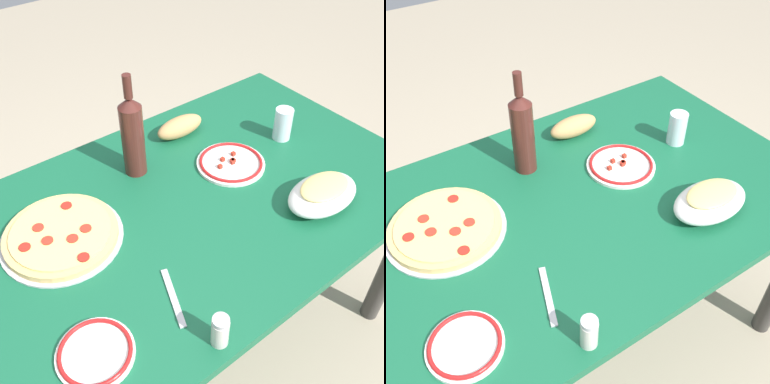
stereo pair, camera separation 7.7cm
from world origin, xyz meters
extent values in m
plane|color=tan|center=(0.00, 0.00, 0.00)|extent=(8.00, 8.00, 0.00)
cube|color=#145938|center=(0.00, 0.00, 0.74)|extent=(1.43, 0.88, 0.03)
cylinder|color=#33302D|center=(-0.65, -0.38, 0.36)|extent=(0.07, 0.07, 0.73)
cylinder|color=#B7B7BC|center=(0.37, -0.10, 0.76)|extent=(0.33, 0.33, 0.01)
cylinder|color=#DBB26B|center=(0.37, -0.10, 0.77)|extent=(0.31, 0.31, 0.02)
cylinder|color=#EACC75|center=(0.37, -0.10, 0.78)|extent=(0.27, 0.27, 0.01)
cylinder|color=#B22D1E|center=(0.41, -0.08, 0.79)|extent=(0.03, 0.03, 0.00)
cylinder|color=maroon|center=(0.37, 0.02, 0.79)|extent=(0.03, 0.03, 0.00)
cylinder|color=maroon|center=(0.47, -0.10, 0.79)|extent=(0.03, 0.03, 0.00)
cylinder|color=#B22D1E|center=(0.31, -0.06, 0.79)|extent=(0.03, 0.03, 0.00)
cylinder|color=#B22D1E|center=(0.36, -0.05, 0.79)|extent=(0.03, 0.03, 0.00)
cylinder|color=maroon|center=(0.31, -0.17, 0.79)|extent=(0.03, 0.03, 0.00)
cylinder|color=#B22D1E|center=(0.41, -0.14, 0.79)|extent=(0.03, 0.03, 0.00)
ellipsoid|color=white|center=(-0.29, 0.24, 0.79)|extent=(0.24, 0.15, 0.07)
ellipsoid|color=#AD2819|center=(-0.29, 0.24, 0.80)|extent=(0.20, 0.12, 0.03)
ellipsoid|color=#EACC75|center=(-0.29, 0.24, 0.82)|extent=(0.17, 0.10, 0.02)
cylinder|color=#471E19|center=(0.06, -0.21, 0.87)|extent=(0.07, 0.07, 0.23)
cone|color=#471E19|center=(0.06, -0.21, 1.01)|extent=(0.07, 0.07, 0.03)
cylinder|color=#471E19|center=(0.06, -0.21, 1.06)|extent=(0.03, 0.03, 0.07)
cylinder|color=silver|center=(-0.44, -0.06, 0.81)|extent=(0.06, 0.06, 0.11)
cylinder|color=white|center=(-0.20, -0.05, 0.76)|extent=(0.22, 0.22, 0.01)
torus|color=red|center=(-0.20, -0.05, 0.77)|extent=(0.20, 0.20, 0.01)
cube|color=#AD2819|center=(-0.18, -0.07, 0.77)|extent=(0.01, 0.01, 0.01)
cube|color=#AD2819|center=(-0.23, -0.07, 0.77)|extent=(0.01, 0.01, 0.01)
cube|color=#AD2819|center=(-0.20, -0.04, 0.77)|extent=(0.01, 0.01, 0.01)
cube|color=#AD2819|center=(-0.20, -0.05, 0.77)|extent=(0.01, 0.01, 0.01)
cube|color=#AD2819|center=(-0.21, -0.05, 0.77)|extent=(0.01, 0.01, 0.01)
cube|color=#AD2819|center=(-0.15, -0.05, 0.77)|extent=(0.01, 0.01, 0.01)
cylinder|color=white|center=(0.46, 0.26, 0.76)|extent=(0.17, 0.17, 0.01)
torus|color=red|center=(0.46, 0.26, 0.77)|extent=(0.16, 0.16, 0.01)
ellipsoid|color=tan|center=(-0.17, -0.29, 0.79)|extent=(0.18, 0.08, 0.07)
cylinder|color=silver|center=(0.23, 0.40, 0.80)|extent=(0.04, 0.04, 0.07)
cylinder|color=#B7B7BC|center=(0.23, 0.40, 0.84)|extent=(0.04, 0.04, 0.01)
cube|color=#B7B7BC|center=(0.25, 0.24, 0.76)|extent=(0.07, 0.16, 0.00)
camera|label=1|loc=(0.60, 0.76, 1.67)|focal=42.19mm
camera|label=2|loc=(0.54, 0.81, 1.67)|focal=42.19mm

